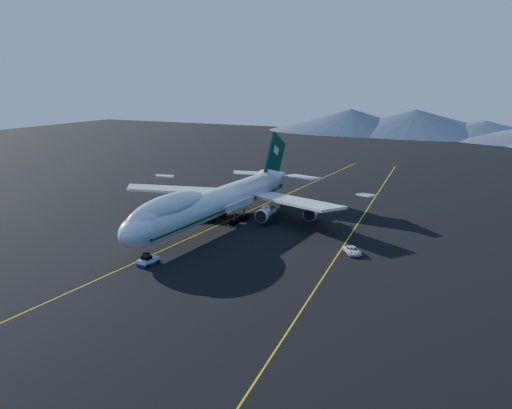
% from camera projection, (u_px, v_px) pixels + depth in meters
% --- Properties ---
extents(ground, '(500.00, 500.00, 0.00)m').
position_uv_depth(ground, '(216.00, 226.00, 133.31)').
color(ground, black).
rests_on(ground, ground).
extents(taxiway_line_main, '(0.25, 220.00, 0.01)m').
position_uv_depth(taxiway_line_main, '(216.00, 226.00, 133.31)').
color(taxiway_line_main, '#DDBD0D').
rests_on(taxiway_line_main, ground).
extents(taxiway_line_side, '(28.08, 198.09, 0.01)m').
position_uv_depth(taxiway_line_side, '(353.00, 231.00, 128.84)').
color(taxiway_line_side, '#DDBD0D').
rests_on(taxiway_line_side, ground).
extents(boeing_747, '(59.62, 72.43, 19.37)m').
position_uv_depth(boeing_747, '(216.00, 202.00, 132.06)').
color(boeing_747, silver).
rests_on(boeing_747, ground).
extents(pushback_tug, '(2.71, 4.46, 1.89)m').
position_uv_depth(pushback_tug, '(148.00, 262.00, 105.97)').
color(pushback_tug, silver).
rests_on(pushback_tug, ground).
extents(service_van, '(5.14, 5.69, 1.47)m').
position_uv_depth(service_van, '(352.00, 251.00, 112.21)').
color(service_van, white).
rests_on(service_van, ground).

